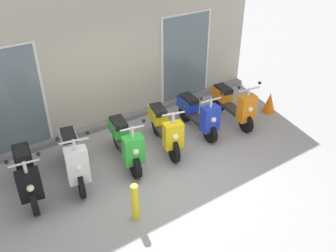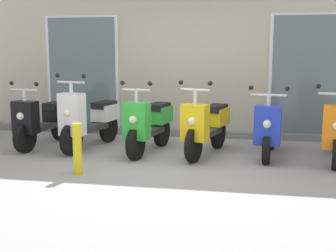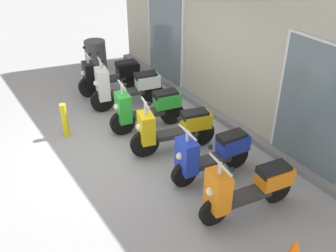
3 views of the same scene
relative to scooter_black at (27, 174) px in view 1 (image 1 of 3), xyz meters
The scene contains 10 objects.
ground_plane 2.62m from the scooter_black, 23.90° to the right, with size 40.00×40.00×0.00m, color #939399.
storefront_facade 3.24m from the scooter_black, 33.98° to the left, with size 8.27×0.50×4.13m.
scooter_black is the anchor object (origin of this frame).
scooter_white 0.86m from the scooter_black, ahead, with size 0.70×1.64×1.29m.
scooter_green 1.91m from the scooter_black, ahead, with size 0.62×1.55×1.20m.
scooter_yellow 2.84m from the scooter_black, ahead, with size 0.71×1.59×1.22m.
scooter_blue 3.81m from the scooter_black, ahead, with size 0.58×1.49×1.15m.
scooter_orange 4.79m from the scooter_black, ahead, with size 0.64×1.58×1.20m.
curb_bollard 2.04m from the scooter_black, 51.78° to the right, with size 0.12×0.12×0.70m, color yellow.
traffic_cone 5.88m from the scooter_black, ahead, with size 0.32×0.32×0.52m, color orange.
Camera 1 is at (-3.16, -4.47, 4.49)m, focal length 38.83 mm.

